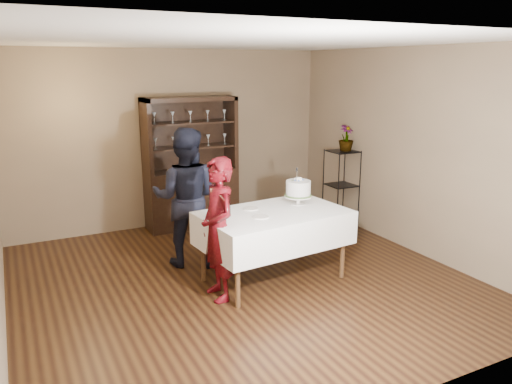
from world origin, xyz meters
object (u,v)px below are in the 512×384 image
china_hutch (191,184)px  cake_table (274,228)px  woman (218,229)px  cake (298,190)px  man (186,198)px  plant_etagere (341,185)px  potted_plant (346,138)px

china_hutch → cake_table: 2.39m
woman → cake: (1.16, 0.29, 0.24)m
china_hutch → cake_table: bearing=-86.5°
woman → man: bearing=179.9°
plant_etagere → cake: 1.96m
man → plant_etagere: bearing=-143.0°
cake_table → potted_plant: (1.97, 1.30, 0.75)m
woman → potted_plant: (2.71, 1.45, 0.61)m
woman → man: size_ratio=0.89×
china_hutch → man: size_ratio=1.15×
china_hutch → plant_etagere: size_ratio=1.67×
plant_etagere → woman: 3.06m
woman → man: man is taller
china_hutch → cake_table: (0.15, -2.38, -0.03)m
cake_table → woman: 0.78m
plant_etagere → potted_plant: potted_plant is taller
plant_etagere → cake: size_ratio=2.63×
cake_table → woman: size_ratio=1.12×
china_hutch → woman: 2.60m
cake_table → china_hutch: bearing=93.5°
china_hutch → woman: bearing=-103.4°
man → potted_plant: (2.70, 0.38, 0.52)m
man → potted_plant: man is taller
china_hutch → plant_etagere: (2.08, -1.05, -0.01)m
man → woman: bearing=117.7°
potted_plant → cake_table: bearing=-146.5°
woman → china_hutch: bearing=167.2°
cake_table → woman: (-0.75, -0.14, 0.14)m
potted_plant → china_hutch: bearing=152.9°
cake_table → man: size_ratio=1.00×
cake_table → potted_plant: size_ratio=4.40×
plant_etagere → potted_plant: 0.74m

